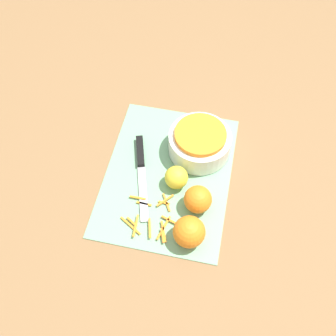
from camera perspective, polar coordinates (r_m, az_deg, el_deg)
ground_plane at (r=1.11m, az=0.00°, el=-1.00°), size 4.00×4.00×0.00m
cutting_board at (r=1.10m, az=0.00°, el=-0.92°), size 0.46×0.35×0.01m
bowl_speckled at (r=1.12m, az=4.61°, el=3.77°), size 0.18×0.18×0.08m
knife at (r=1.12m, az=-3.95°, el=0.94°), size 0.27×0.10×0.02m
orange_left at (r=1.02m, az=4.35°, el=-4.56°), size 0.07×0.07×0.07m
orange_right at (r=0.98m, az=3.09°, el=-9.24°), size 0.08×0.08×0.08m
lemon at (r=1.06m, az=1.22°, el=-1.38°), size 0.06×0.06×0.06m
peel_pile at (r=1.03m, az=-2.27°, el=-7.27°), size 0.14×0.15×0.01m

